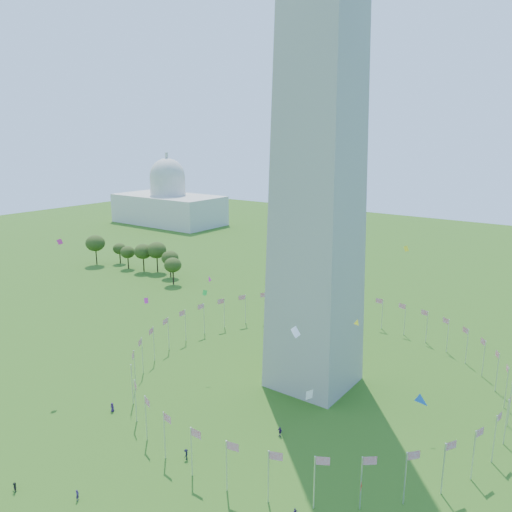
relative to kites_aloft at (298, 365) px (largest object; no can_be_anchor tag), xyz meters
The scene contains 5 objects.
ground 31.98m from the kites_aloft, 116.84° to the right, with size 600.00×600.00×0.00m, color #275113.
flag_ring 32.07m from the kites_aloft, 114.19° to the left, with size 80.24×80.24×9.00m.
capitol_building 247.66m from the kites_aloft, 140.80° to the left, with size 70.00×35.00×46.00m, color beige, non-canonical shape.
kites_aloft is the anchor object (origin of this frame).
tree_line_west 136.62m from the kites_aloft, 150.40° to the left, with size 55.77×16.02×12.81m.
Camera 1 is at (50.92, -41.74, 55.05)m, focal length 35.00 mm.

